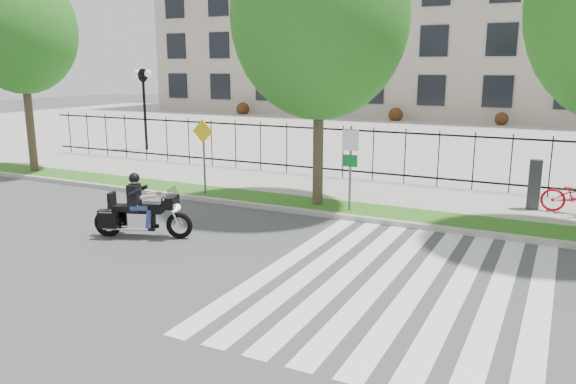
% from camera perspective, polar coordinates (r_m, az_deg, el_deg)
% --- Properties ---
extents(ground, '(120.00, 120.00, 0.00)m').
position_cam_1_polar(ground, '(13.80, -8.53, -5.78)').
color(ground, '#3E3F41').
rests_on(ground, ground).
extents(curb, '(60.00, 0.20, 0.15)m').
position_cam_1_polar(curb, '(17.15, -0.66, -1.73)').
color(curb, '#9E9B95').
rests_on(curb, ground).
extents(grass_verge, '(60.00, 1.50, 0.15)m').
position_cam_1_polar(grass_verge, '(17.88, 0.59, -1.13)').
color(grass_verge, '#1F5B16').
rests_on(grass_verge, ground).
extents(sidewalk, '(60.00, 3.50, 0.15)m').
position_cam_1_polar(sidewalk, '(20.10, 3.73, 0.38)').
color(sidewalk, gray).
rests_on(sidewalk, ground).
extents(plaza, '(80.00, 34.00, 0.10)m').
position_cam_1_polar(plaza, '(36.71, 14.55, 5.51)').
color(plaza, gray).
rests_on(plaza, ground).
extents(crosswalk_stripes, '(5.70, 8.00, 0.01)m').
position_cam_1_polar(crosswalk_stripes, '(11.83, 11.23, -9.02)').
color(crosswalk_stripes, silver).
rests_on(crosswalk_stripes, ground).
extents(iron_fence, '(30.00, 0.06, 2.00)m').
position_cam_1_polar(iron_fence, '(21.51, 5.59, 4.06)').
color(iron_fence, black).
rests_on(iron_fence, sidewalk).
extents(office_building, '(60.00, 21.90, 20.15)m').
position_cam_1_polar(office_building, '(56.38, 19.71, 17.64)').
color(office_building, '#A59985').
rests_on(office_building, ground).
extents(lamp_post_left, '(1.06, 0.70, 4.25)m').
position_cam_1_polar(lamp_post_left, '(30.00, -14.46, 10.08)').
color(lamp_post_left, black).
rests_on(lamp_post_left, ground).
extents(street_tree_0, '(4.27, 4.27, 8.02)m').
position_cam_1_polar(street_tree_0, '(25.02, -25.51, 14.56)').
color(street_tree_0, '#3A2B1F').
rests_on(street_tree_0, grass_verge).
extents(street_tree_1, '(5.23, 5.23, 8.61)m').
position_cam_1_polar(street_tree_1, '(17.09, 3.24, 17.39)').
color(street_tree_1, '#3A2B1F').
rests_on(street_tree_1, grass_verge).
extents(sign_pole_regulatory, '(0.50, 0.09, 2.50)m').
position_cam_1_polar(sign_pole_regulatory, '(16.44, 6.34, 3.50)').
color(sign_pole_regulatory, '#59595B').
rests_on(sign_pole_regulatory, grass_verge).
extents(sign_pole_warning, '(0.78, 0.09, 2.49)m').
position_cam_1_polar(sign_pole_warning, '(18.85, -8.58, 4.60)').
color(sign_pole_warning, '#59595B').
rests_on(sign_pole_warning, grass_verge).
extents(motorcycle_rider, '(2.53, 1.28, 2.04)m').
position_cam_1_polar(motorcycle_rider, '(14.91, -14.64, -1.95)').
color(motorcycle_rider, black).
rests_on(motorcycle_rider, ground).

